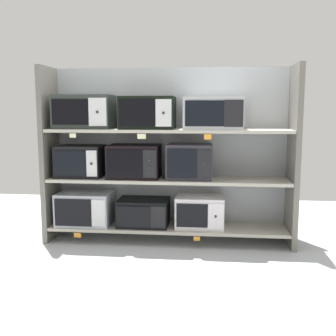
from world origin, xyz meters
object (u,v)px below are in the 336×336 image
at_px(microwave_1, 143,212).
at_px(microwave_3, 80,161).
at_px(microwave_7, 148,113).
at_px(microwave_0, 86,208).
at_px(microwave_6, 84,112).
at_px(microwave_5, 189,161).
at_px(microwave_8, 213,113).
at_px(microwave_2, 200,212).
at_px(microwave_4, 134,161).

relative_size(microwave_1, microwave_3, 1.12).
bearing_deg(microwave_7, microwave_0, -179.99).
bearing_deg(microwave_6, microwave_1, -0.01).
bearing_deg(microwave_0, microwave_5, 0.00).
relative_size(microwave_3, microwave_8, 0.81).
height_order(microwave_0, microwave_3, microwave_3).
xyz_separation_m(microwave_1, microwave_8, (0.68, -0.00, 0.98)).
bearing_deg(microwave_2, microwave_0, -179.99).
xyz_separation_m(microwave_3, microwave_4, (0.55, -0.00, 0.01)).
relative_size(microwave_6, microwave_7, 1.08).
height_order(microwave_5, microwave_7, microwave_7).
distance_m(microwave_1, microwave_5, 0.69).
height_order(microwave_2, microwave_4, microwave_4).
xyz_separation_m(microwave_0, microwave_5, (1.05, 0.00, 0.49)).
bearing_deg(microwave_7, microwave_5, -0.01).
height_order(microwave_6, microwave_7, microwave_6).
height_order(microwave_0, microwave_8, microwave_8).
bearing_deg(microwave_7, microwave_2, 0.02).
xyz_separation_m(microwave_0, microwave_4, (0.51, 0.00, 0.48)).
bearing_deg(microwave_7, microwave_6, 179.98).
relative_size(microwave_0, microwave_6, 0.95).
bearing_deg(microwave_6, microwave_5, -0.02).
relative_size(microwave_7, microwave_8, 0.93).
height_order(microwave_4, microwave_5, microwave_5).
xyz_separation_m(microwave_4, microwave_5, (0.54, -0.00, 0.01)).
xyz_separation_m(microwave_5, microwave_7, (-0.40, 0.00, 0.47)).
xyz_separation_m(microwave_1, microwave_4, (-0.09, -0.00, 0.51)).
bearing_deg(microwave_2, microwave_3, -179.99).
relative_size(microwave_5, microwave_8, 0.79).
relative_size(microwave_2, microwave_7, 0.91).
distance_m(microwave_4, microwave_5, 0.54).
distance_m(microwave_2, microwave_7, 1.09).
height_order(microwave_6, microwave_8, microwave_6).
distance_m(microwave_0, microwave_5, 1.15).
relative_size(microwave_5, microwave_7, 0.84).
bearing_deg(microwave_1, microwave_2, 0.01).
bearing_deg(microwave_5, microwave_1, 179.97).
bearing_deg(microwave_4, microwave_6, 179.97).
bearing_deg(microwave_4, microwave_5, -0.00).
height_order(microwave_1, microwave_3, microwave_3).
bearing_deg(microwave_3, microwave_1, 0.01).
relative_size(microwave_1, microwave_8, 0.90).
distance_m(microwave_2, microwave_6, 1.50).
bearing_deg(microwave_7, microwave_8, 0.01).
bearing_deg(microwave_5, microwave_0, -180.00).
bearing_deg(microwave_2, microwave_8, -0.03).
bearing_deg(microwave_2, microwave_5, -179.84).
relative_size(microwave_0, microwave_4, 1.07).
relative_size(microwave_0, microwave_2, 1.13).
distance_m(microwave_5, microwave_8, 0.51).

